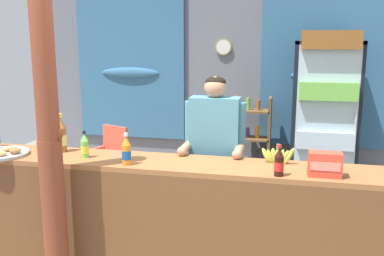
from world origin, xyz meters
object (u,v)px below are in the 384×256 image
object	(u,v)px
drink_fridge	(325,110)
soda_bottle_orange_soda	(126,151)
bottle_shelf_rack	(252,141)
snack_box_crackers	(325,164)
plastic_lawn_chair	(108,156)
soda_bottle_iced_tea	(61,136)
shopkeeper	(215,144)
soda_bottle_lime_soda	(85,146)
timber_post	(50,146)
soda_bottle_cola	(279,163)
stall_counter	(188,213)
pastry_tray	(2,153)
banana_bunch	(278,156)

from	to	relation	value
drink_fridge	soda_bottle_orange_soda	distance (m)	2.75
bottle_shelf_rack	snack_box_crackers	world-z (taller)	bottle_shelf_rack
plastic_lawn_chair	soda_bottle_orange_soda	bearing A→B (deg)	-61.96
soda_bottle_iced_tea	snack_box_crackers	xyz separation A→B (m)	(2.17, -0.22, -0.05)
shopkeeper	soda_bottle_lime_soda	xyz separation A→B (m)	(-0.99, -0.49, 0.04)
shopkeeper	snack_box_crackers	size ratio (longest dim) A/B	7.05
timber_post	bottle_shelf_rack	world-z (taller)	timber_post
soda_bottle_iced_tea	snack_box_crackers	size ratio (longest dim) A/B	1.46
plastic_lawn_chair	soda_bottle_cola	xyz separation A→B (m)	(2.13, -1.85, 0.57)
plastic_lawn_chair	soda_bottle_orange_soda	distance (m)	2.15
plastic_lawn_chair	snack_box_crackers	size ratio (longest dim) A/B	3.75
drink_fridge	soda_bottle_lime_soda	world-z (taller)	drink_fridge
stall_counter	shopkeeper	size ratio (longest dim) A/B	2.36
stall_counter	drink_fridge	bearing A→B (deg)	62.03
drink_fridge	soda_bottle_cola	distance (m)	2.29
soda_bottle_cola	bottle_shelf_rack	bearing A→B (deg)	98.96
drink_fridge	snack_box_crackers	size ratio (longest dim) A/B	8.83
stall_counter	pastry_tray	bearing A→B (deg)	-179.48
shopkeeper	soda_bottle_lime_soda	bearing A→B (deg)	-153.63
pastry_tray	banana_bunch	distance (m)	2.27
soda_bottle_iced_tea	soda_bottle_cola	bearing A→B (deg)	-8.43
soda_bottle_iced_tea	pastry_tray	size ratio (longest dim) A/B	0.76
soda_bottle_orange_soda	shopkeeper	bearing A→B (deg)	46.41
soda_bottle_lime_soda	bottle_shelf_rack	bearing A→B (deg)	63.46
drink_fridge	plastic_lawn_chair	bearing A→B (deg)	-171.53
timber_post	plastic_lawn_chair	bearing A→B (deg)	102.93
timber_post	soda_bottle_orange_soda	distance (m)	0.56
stall_counter	snack_box_crackers	bearing A→B (deg)	-0.55
stall_counter	timber_post	distance (m)	1.16
shopkeeper	soda_bottle_lime_soda	world-z (taller)	shopkeeper
drink_fridge	banana_bunch	distance (m)	1.98
soda_bottle_orange_soda	pastry_tray	bearing A→B (deg)	178.45
soda_bottle_cola	soda_bottle_lime_soda	world-z (taller)	soda_bottle_cola
soda_bottle_iced_tea	soda_bottle_lime_soda	xyz separation A→B (m)	(0.29, -0.13, -0.05)
stall_counter	shopkeeper	world-z (taller)	shopkeeper
stall_counter	soda_bottle_iced_tea	distance (m)	1.29
snack_box_crackers	soda_bottle_cola	bearing A→B (deg)	-169.35
stall_counter	bottle_shelf_rack	size ratio (longest dim) A/B	3.14
soda_bottle_iced_tea	soda_bottle_cola	size ratio (longest dim) A/B	1.47
timber_post	plastic_lawn_chair	size ratio (longest dim) A/B	2.80
soda_bottle_orange_soda	pastry_tray	distance (m)	1.13
banana_bunch	drink_fridge	bearing A→B (deg)	75.72
bottle_shelf_rack	shopkeeper	bearing A→B (deg)	-95.51
stall_counter	snack_box_crackers	distance (m)	1.10
soda_bottle_orange_soda	snack_box_crackers	distance (m)	1.47
snack_box_crackers	timber_post	bearing A→B (deg)	-171.58
soda_bottle_cola	pastry_tray	bearing A→B (deg)	178.63
plastic_lawn_chair	shopkeeper	size ratio (longest dim) A/B	0.53
soda_bottle_lime_soda	shopkeeper	bearing A→B (deg)	26.37
pastry_tray	soda_bottle_iced_tea	bearing A→B (deg)	27.22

